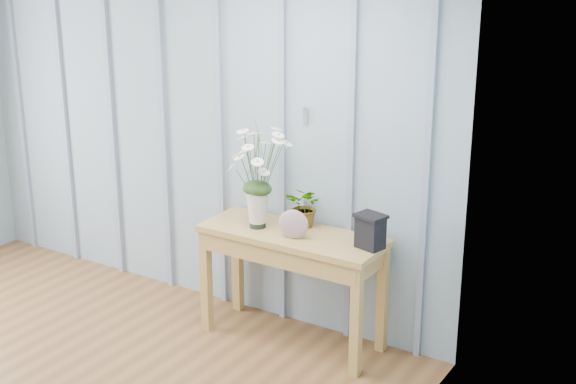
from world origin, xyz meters
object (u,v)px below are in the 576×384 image
Objects in this scene: sideboard at (292,249)px; carved_box at (370,231)px; daisy_vase at (257,164)px; felt_disc_vessel at (294,224)px.

carved_box is (0.53, 0.02, 0.22)m from sideboard.
felt_disc_vessel is at bearing -9.96° from daisy_vase.
daisy_vase reaches higher than felt_disc_vessel.
felt_disc_vessel is (0.06, -0.09, 0.21)m from sideboard.
felt_disc_vessel is 0.89× the size of carved_box.
daisy_vase is 3.54× the size of felt_disc_vessel.
felt_disc_vessel reaches higher than sideboard.
sideboard is at bearing -177.55° from carved_box.
daisy_vase is 3.14× the size of carved_box.
daisy_vase is at bearing -175.74° from carved_box.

